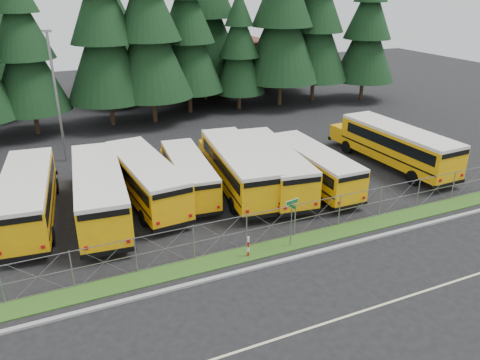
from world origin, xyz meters
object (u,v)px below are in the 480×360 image
at_px(bus_0, 29,197).
at_px(bus_4, 236,169).
at_px(light_standard, 56,93).
at_px(bus_6, 310,167).
at_px(bus_east, 393,147).
at_px(striped_bollard, 248,247).
at_px(street_sign, 292,213).
at_px(bus_2, 144,180).
at_px(bus_3, 188,175).
at_px(bus_1, 100,192).
at_px(bus_5, 271,167).

height_order(bus_0, bus_4, bus_4).
height_order(bus_0, light_standard, light_standard).
bearing_deg(light_standard, bus_6, -38.53).
bearing_deg(bus_east, striped_bollard, -157.56).
distance_m(bus_east, street_sign, 15.13).
xyz_separation_m(bus_2, bus_6, (11.22, -2.23, -0.11)).
bearing_deg(bus_east, bus_3, 171.39).
bearing_deg(striped_bollard, bus_1, 128.49).
xyz_separation_m(street_sign, light_standard, (-10.01, 18.93, 3.47)).
distance_m(bus_0, bus_1, 4.09).
bearing_deg(bus_1, bus_east, 3.52).
bearing_deg(light_standard, striped_bollard, -68.56).
distance_m(bus_6, striped_bollard, 10.43).
bearing_deg(bus_3, light_standard, 131.42).
bearing_deg(bus_0, striped_bollard, -35.44).
relative_size(bus_1, bus_4, 1.03).
distance_m(bus_4, light_standard, 15.44).
bearing_deg(bus_5, bus_1, -174.55).
relative_size(bus_0, bus_1, 0.97).
bearing_deg(bus_4, street_sign, -85.87).
bearing_deg(bus_1, bus_4, 6.60).
xyz_separation_m(bus_2, bus_3, (2.98, 0.09, -0.19)).
bearing_deg(bus_5, bus_4, 171.93).
bearing_deg(bus_0, bus_east, 2.22).
height_order(bus_4, light_standard, light_standard).
relative_size(bus_3, street_sign, 3.54).
relative_size(bus_2, striped_bollard, 9.53).
distance_m(bus_1, bus_2, 3.18).
bearing_deg(bus_east, bus_4, 173.77).
xyz_separation_m(bus_0, bus_6, (18.17, -2.25, -0.14)).
bearing_deg(bus_east, bus_1, 175.96).
xyz_separation_m(bus_4, light_standard, (-10.33, 10.78, 3.95)).
height_order(bus_3, bus_6, bus_6).
bearing_deg(bus_4, striped_bollard, -102.96).
bearing_deg(bus_3, bus_east, -0.33).
height_order(bus_3, bus_5, bus_5).
bearing_deg(bus_east, bus_5, 176.42).
bearing_deg(bus_2, bus_0, 175.04).
height_order(bus_2, bus_6, bus_2).
distance_m(bus_3, bus_4, 3.33).
height_order(bus_2, striped_bollard, bus_2).
distance_m(bus_6, bus_east, 7.91).
height_order(bus_1, bus_2, bus_1).
bearing_deg(bus_2, street_sign, -61.55).
bearing_deg(bus_5, bus_0, -177.97).
distance_m(bus_5, street_sign, 7.98).
bearing_deg(bus_1, light_standard, 100.90).
distance_m(bus_0, bus_5, 15.51).
relative_size(bus_5, street_sign, 4.10).
bearing_deg(striped_bollard, bus_4, 70.67).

